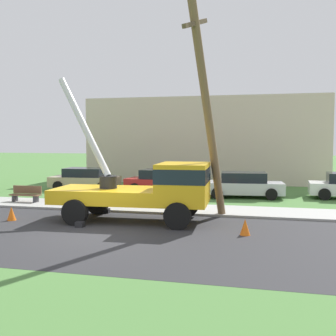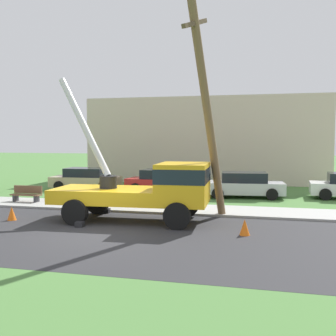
# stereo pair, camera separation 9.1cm
# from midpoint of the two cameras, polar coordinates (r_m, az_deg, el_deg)

# --- Properties ---
(ground_plane) EXTENTS (120.00, 120.00, 0.00)m
(ground_plane) POSITION_cam_midpoint_polar(r_m,az_deg,el_deg) (25.64, 0.70, -3.24)
(ground_plane) COLOR #477538
(road_asphalt) EXTENTS (80.00, 7.99, 0.01)m
(road_asphalt) POSITION_cam_midpoint_polar(r_m,az_deg,el_deg) (14.37, -10.11, -9.16)
(road_asphalt) COLOR #2B2B2D
(road_asphalt) RESTS_ON ground
(sidewalk_strip) EXTENTS (80.00, 2.52, 0.10)m
(sidewalk_strip) POSITION_cam_midpoint_polar(r_m,az_deg,el_deg) (19.19, -3.79, -5.60)
(sidewalk_strip) COLOR #9E9E99
(sidewalk_strip) RESTS_ON ground
(utility_truck) EXTENTS (6.86, 3.21, 5.98)m
(utility_truck) POSITION_cam_midpoint_polar(r_m,az_deg,el_deg) (15.95, -2.25, -2.65)
(utility_truck) COLOR gold
(utility_truck) RESTS_ON ground
(leaning_utility_pole) EXTENTS (1.33, 3.59, 8.58)m
(leaning_utility_pole) POSITION_cam_midpoint_polar(r_m,az_deg,el_deg) (15.84, 5.76, 8.09)
(leaning_utility_pole) COLOR brown
(leaning_utility_pole) RESTS_ON ground
(traffic_cone_ahead) EXTENTS (0.36, 0.36, 0.56)m
(traffic_cone_ahead) POSITION_cam_midpoint_polar(r_m,az_deg,el_deg) (14.12, 11.02, -8.26)
(traffic_cone_ahead) COLOR orange
(traffic_cone_ahead) RESTS_ON ground
(traffic_cone_behind) EXTENTS (0.36, 0.36, 0.56)m
(traffic_cone_behind) POSITION_cam_midpoint_polar(r_m,az_deg,el_deg) (17.54, -21.17, -6.04)
(traffic_cone_behind) COLOR orange
(traffic_cone_behind) RESTS_ON ground
(parked_sedan_tan) EXTENTS (4.50, 2.19, 1.42)m
(parked_sedan_tan) POSITION_cam_midpoint_polar(r_m,az_deg,el_deg) (26.48, -11.49, -1.53)
(parked_sedan_tan) COLOR tan
(parked_sedan_tan) RESTS_ON ground
(parked_sedan_red) EXTENTS (4.53, 2.26, 1.42)m
(parked_sedan_red) POSITION_cam_midpoint_polar(r_m,az_deg,el_deg) (24.55, -0.61, -1.89)
(parked_sedan_red) COLOR #B21E1E
(parked_sedan_red) RESTS_ON ground
(parked_sedan_silver) EXTENTS (4.55, 2.28, 1.42)m
(parked_sedan_silver) POSITION_cam_midpoint_polar(r_m,az_deg,el_deg) (23.05, 10.86, -2.36)
(parked_sedan_silver) COLOR #B7B7BF
(parked_sedan_silver) RESTS_ON ground
(park_bench) EXTENTS (1.60, 0.45, 0.90)m
(park_bench) POSITION_cam_midpoint_polar(r_m,az_deg,el_deg) (21.78, -19.33, -3.56)
(park_bench) COLOR brown
(park_bench) RESTS_ON ground
(lowrise_building_backdrop) EXTENTS (18.00, 6.00, 6.40)m
(lowrise_building_backdrop) POSITION_cam_midpoint_polar(r_m,az_deg,el_deg) (32.20, 5.75, 3.96)
(lowrise_building_backdrop) COLOR beige
(lowrise_building_backdrop) RESTS_ON ground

